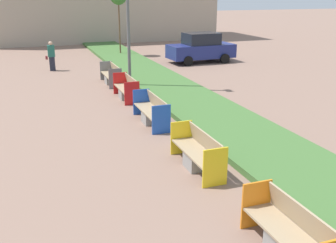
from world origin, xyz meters
TOP-DOWN VIEW (x-y plane):
  - planter_grass_strip at (3.20, 12.00)m, footprint 2.80×120.00m
  - bench_orange_frame at (0.94, 6.72)m, footprint 0.65×1.97m
  - bench_yellow_frame at (0.94, 10.47)m, footprint 0.65×2.13m
  - bench_blue_frame at (0.94, 14.33)m, footprint 0.65×2.29m
  - bench_red_frame at (0.94, 17.78)m, footprint 0.65×2.05m
  - bench_grey_frame at (0.94, 20.82)m, footprint 0.65×2.18m
  - pedestrian_walking at (-1.53, 25.29)m, footprint 0.53×0.24m
  - parked_car_distant at (7.63, 24.97)m, footprint 4.28×2.00m

SIDE VIEW (x-z plane):
  - planter_grass_strip at x=3.20m, z-range 0.00..0.18m
  - bench_orange_frame at x=0.94m, z-range -0.11..0.83m
  - bench_red_frame at x=0.94m, z-range -0.10..0.84m
  - bench_yellow_frame at x=0.94m, z-range -0.10..0.84m
  - bench_grey_frame at x=0.94m, z-range -0.10..0.84m
  - bench_blue_frame at x=0.94m, z-range -0.10..0.84m
  - pedestrian_walking at x=-1.53m, z-range 0.01..1.67m
  - parked_car_distant at x=7.63m, z-range -0.02..1.84m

